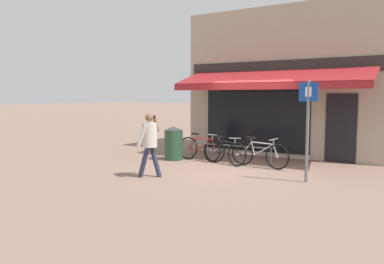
{
  "coord_description": "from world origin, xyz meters",
  "views": [
    {
      "loc": [
        4.39,
        -9.42,
        2.03
      ],
      "look_at": [
        -0.92,
        -0.79,
        1.05
      ],
      "focal_mm": 35.0,
      "sensor_mm": 36.0,
      "label": 1
    }
  ],
  "objects_px": {
    "bicycle_silver": "(259,154)",
    "parking_sign": "(308,120)",
    "litter_bin": "(174,143)",
    "bicycle_black": "(224,152)",
    "pedestrian_adult": "(149,138)",
    "bicycle_red": "(201,148)"
  },
  "relations": [
    {
      "from": "bicycle_black",
      "to": "bicycle_silver",
      "type": "xyz_separation_m",
      "value": [
        1.1,
        0.05,
        0.01
      ]
    },
    {
      "from": "bicycle_black",
      "to": "pedestrian_adult",
      "type": "xyz_separation_m",
      "value": [
        -0.76,
        -2.61,
        0.6
      ]
    },
    {
      "from": "bicycle_black",
      "to": "parking_sign",
      "type": "relative_size",
      "value": 0.69
    },
    {
      "from": "bicycle_red",
      "to": "bicycle_silver",
      "type": "height_order",
      "value": "bicycle_red"
    },
    {
      "from": "pedestrian_adult",
      "to": "parking_sign",
      "type": "relative_size",
      "value": 0.67
    },
    {
      "from": "pedestrian_adult",
      "to": "bicycle_red",
      "type": "bearing_deg",
      "value": 81.77
    },
    {
      "from": "bicycle_red",
      "to": "bicycle_silver",
      "type": "bearing_deg",
      "value": 1.19
    },
    {
      "from": "bicycle_silver",
      "to": "pedestrian_adult",
      "type": "relative_size",
      "value": 1.12
    },
    {
      "from": "bicycle_silver",
      "to": "parking_sign",
      "type": "xyz_separation_m",
      "value": [
        1.64,
        -1.17,
        1.09
      ]
    },
    {
      "from": "bicycle_silver",
      "to": "pedestrian_adult",
      "type": "xyz_separation_m",
      "value": [
        -1.85,
        -2.66,
        0.59
      ]
    },
    {
      "from": "bicycle_black",
      "to": "litter_bin",
      "type": "height_order",
      "value": "litter_bin"
    },
    {
      "from": "bicycle_black",
      "to": "bicycle_red",
      "type": "bearing_deg",
      "value": -172.98
    },
    {
      "from": "parking_sign",
      "to": "litter_bin",
      "type": "bearing_deg",
      "value": 167.95
    },
    {
      "from": "bicycle_silver",
      "to": "pedestrian_adult",
      "type": "height_order",
      "value": "pedestrian_adult"
    },
    {
      "from": "bicycle_silver",
      "to": "pedestrian_adult",
      "type": "distance_m",
      "value": 3.3
    },
    {
      "from": "litter_bin",
      "to": "parking_sign",
      "type": "xyz_separation_m",
      "value": [
        4.43,
        -0.95,
        0.94
      ]
    },
    {
      "from": "bicycle_silver",
      "to": "pedestrian_adult",
      "type": "bearing_deg",
      "value": -117.66
    },
    {
      "from": "bicycle_red",
      "to": "bicycle_black",
      "type": "xyz_separation_m",
      "value": [
        0.86,
        -0.12,
        -0.01
      ]
    },
    {
      "from": "bicycle_black",
      "to": "bicycle_silver",
      "type": "relative_size",
      "value": 0.92
    },
    {
      "from": "litter_bin",
      "to": "bicycle_red",
      "type": "bearing_deg",
      "value": 19.58
    },
    {
      "from": "parking_sign",
      "to": "pedestrian_adult",
      "type": "bearing_deg",
      "value": -156.85
    },
    {
      "from": "litter_bin",
      "to": "bicycle_black",
      "type": "bearing_deg",
      "value": 5.86
    }
  ]
}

